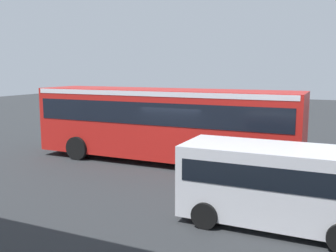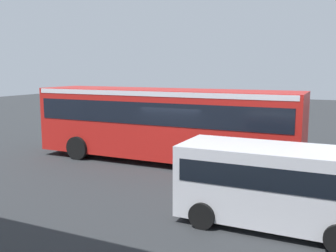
# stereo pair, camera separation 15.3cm
# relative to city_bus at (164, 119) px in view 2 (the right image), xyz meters

# --- Properties ---
(ground) EXTENTS (80.00, 80.00, 0.00)m
(ground) POSITION_rel_city_bus_xyz_m (-0.84, 0.39, -1.88)
(ground) COLOR #2D3033
(city_bus) EXTENTS (11.54, 2.85, 3.15)m
(city_bus) POSITION_rel_city_bus_xyz_m (0.00, 0.00, 0.00)
(city_bus) COLOR red
(city_bus) RESTS_ON ground
(parked_van) EXTENTS (4.80, 2.17, 2.05)m
(parked_van) POSITION_rel_city_bus_xyz_m (-5.49, 4.97, -0.70)
(parked_van) COLOR silver
(parked_van) RESTS_ON ground
(pedestrian) EXTENTS (0.38, 0.38, 1.79)m
(pedestrian) POSITION_rel_city_bus_xyz_m (6.16, -3.35, -1.00)
(pedestrian) COLOR #2D2D38
(pedestrian) RESTS_ON ground
(traffic_sign) EXTENTS (0.08, 0.60, 2.80)m
(traffic_sign) POSITION_rel_city_bus_xyz_m (-1.32, -4.04, 0.01)
(traffic_sign) COLOR slate
(traffic_sign) RESTS_ON ground
(lane_dash_leftmost) EXTENTS (2.00, 0.20, 0.01)m
(lane_dash_leftmost) POSITION_rel_city_bus_xyz_m (-6.84, -2.81, -1.88)
(lane_dash_leftmost) COLOR silver
(lane_dash_leftmost) RESTS_ON ground
(lane_dash_left) EXTENTS (2.00, 0.20, 0.01)m
(lane_dash_left) POSITION_rel_city_bus_xyz_m (-2.84, -2.81, -1.88)
(lane_dash_left) COLOR silver
(lane_dash_left) RESTS_ON ground
(lane_dash_centre) EXTENTS (2.00, 0.20, 0.01)m
(lane_dash_centre) POSITION_rel_city_bus_xyz_m (1.16, -2.81, -1.88)
(lane_dash_centre) COLOR silver
(lane_dash_centre) RESTS_ON ground
(lane_dash_right) EXTENTS (2.00, 0.20, 0.01)m
(lane_dash_right) POSITION_rel_city_bus_xyz_m (5.16, -2.81, -1.88)
(lane_dash_right) COLOR silver
(lane_dash_right) RESTS_ON ground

